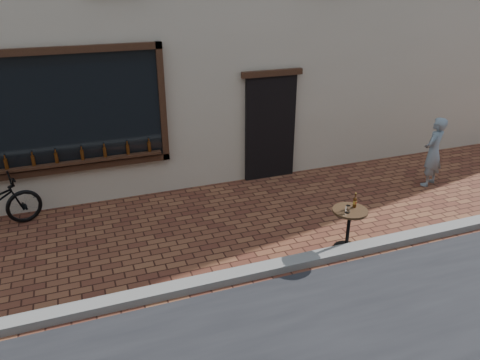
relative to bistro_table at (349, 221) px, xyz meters
name	(u,v)px	position (x,y,z in m)	size (l,w,h in m)	color
ground	(244,286)	(-1.91, -0.35, -0.51)	(90.00, 90.00, 0.00)	#4C2318
kerb	(239,275)	(-1.91, -0.15, -0.45)	(90.00, 0.25, 0.12)	slate
bistro_table	(349,221)	(0.00, 0.00, 0.00)	(0.55, 0.55, 0.95)	black
pedestrian	(433,152)	(2.97, 1.56, 0.22)	(0.53, 0.35, 1.46)	slate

